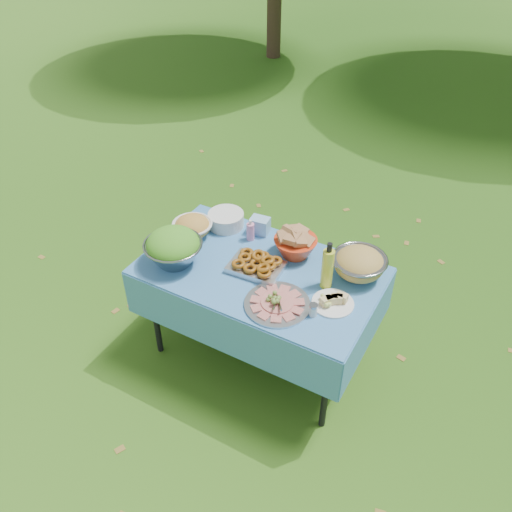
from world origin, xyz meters
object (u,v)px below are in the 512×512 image
at_px(bread_bowl, 295,243).
at_px(oil_bottle, 328,265).
at_px(picnic_table, 259,314).
at_px(plate_stack, 226,220).
at_px(pasta_bowl_steel, 359,263).
at_px(salad_bowl, 173,247).
at_px(charcuterie_platter, 277,299).

height_order(bread_bowl, oil_bottle, oil_bottle).
xyz_separation_m(picnic_table, plate_stack, (-0.43, 0.30, 0.43)).
bearing_deg(pasta_bowl_steel, oil_bottle, -124.27).
xyz_separation_m(salad_bowl, oil_bottle, (0.91, 0.26, 0.04)).
height_order(salad_bowl, oil_bottle, oil_bottle).
bearing_deg(salad_bowl, oil_bottle, 15.99).
bearing_deg(bread_bowl, picnic_table, -116.38).
bearing_deg(picnic_table, salad_bowl, -158.43).
relative_size(charcuterie_platter, oil_bottle, 1.21).
bearing_deg(pasta_bowl_steel, plate_stack, 177.37).
relative_size(pasta_bowl_steel, charcuterie_platter, 0.87).
bearing_deg(bread_bowl, plate_stack, 174.37).
xyz_separation_m(plate_stack, bread_bowl, (0.55, -0.05, 0.04)).
xyz_separation_m(charcuterie_platter, oil_bottle, (0.17, 0.29, 0.11)).
relative_size(salad_bowl, pasta_bowl_steel, 1.09).
bearing_deg(charcuterie_platter, oil_bottle, 58.74).
distance_m(picnic_table, oil_bottle, 0.68).
bearing_deg(oil_bottle, picnic_table, -171.19).
distance_m(picnic_table, bread_bowl, 0.55).
height_order(picnic_table, charcuterie_platter, charcuterie_platter).
height_order(pasta_bowl_steel, charcuterie_platter, pasta_bowl_steel).
xyz_separation_m(salad_bowl, plate_stack, (0.07, 0.50, -0.07)).
bearing_deg(salad_bowl, pasta_bowl_steel, 23.43).
xyz_separation_m(pasta_bowl_steel, oil_bottle, (-0.13, -0.19, 0.07)).
distance_m(plate_stack, pasta_bowl_steel, 0.97).
bearing_deg(bread_bowl, charcuterie_platter, -75.92).
relative_size(picnic_table, salad_bowl, 4.04).
distance_m(salad_bowl, pasta_bowl_steel, 1.13).
height_order(picnic_table, pasta_bowl_steel, pasta_bowl_steel).
xyz_separation_m(picnic_table, salad_bowl, (-0.50, -0.20, 0.50)).
height_order(salad_bowl, pasta_bowl_steel, salad_bowl).
xyz_separation_m(salad_bowl, pasta_bowl_steel, (1.04, 0.45, -0.03)).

